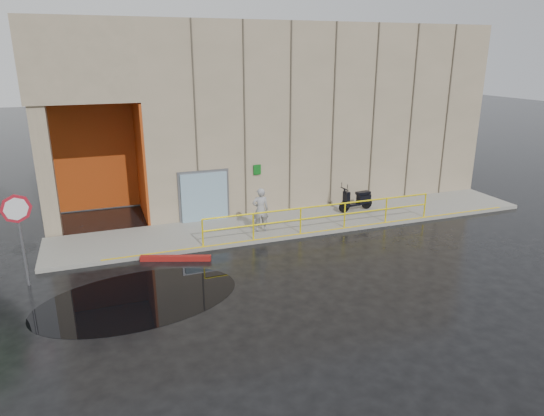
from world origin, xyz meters
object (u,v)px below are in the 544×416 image
(stop_sign, at_px, (18,221))
(person, at_px, (261,210))
(red_curb, at_px, (176,258))
(scooter, at_px, (357,194))

(stop_sign, bearing_deg, person, 15.57)
(person, bearing_deg, stop_sign, 21.06)
(stop_sign, xyz_separation_m, red_curb, (4.51, 0.32, -1.99))
(scooter, distance_m, red_curb, 8.69)
(person, distance_m, red_curb, 3.91)
(person, height_order, stop_sign, stop_sign)
(person, xyz_separation_m, scooter, (4.78, 1.00, -0.11))
(scooter, height_order, red_curb, scooter)
(scooter, bearing_deg, person, -174.26)
(scooter, relative_size, red_curb, 0.72)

